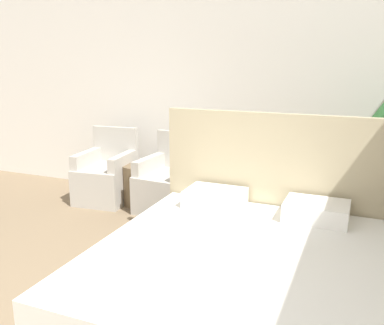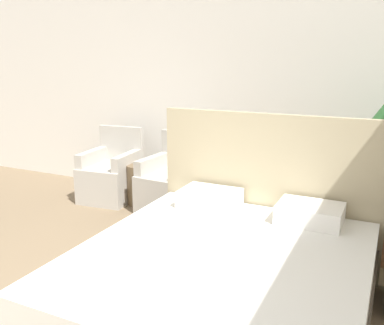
# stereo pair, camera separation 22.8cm
# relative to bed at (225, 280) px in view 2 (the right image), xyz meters

# --- Properties ---
(wall_back) EXTENTS (10.00, 0.06, 2.90)m
(wall_back) POSITION_rel_bed_xyz_m (-1.03, 2.37, 1.15)
(wall_back) COLOR white
(wall_back) RESTS_ON ground_plane
(bed) EXTENTS (1.85, 2.04, 1.30)m
(bed) POSITION_rel_bed_xyz_m (0.00, 0.00, 0.00)
(bed) COLOR #4C4238
(bed) RESTS_ON ground_plane
(armchair_near_window_left) EXTENTS (0.65, 0.72, 0.88)m
(armchair_near_window_left) POSITION_rel_bed_xyz_m (-2.22, 1.78, -0.02)
(armchair_near_window_left) COLOR #B7B2A8
(armchair_near_window_left) RESTS_ON ground_plane
(armchair_near_window_right) EXTENTS (0.64, 0.71, 0.88)m
(armchair_near_window_right) POSITION_rel_bed_xyz_m (-1.36, 1.78, -0.02)
(armchair_near_window_right) COLOR #B7B2A8
(armchair_near_window_right) RESTS_ON ground_plane
(side_table) EXTENTS (0.36, 0.36, 0.48)m
(side_table) POSITION_rel_bed_xyz_m (-1.79, 1.80, -0.06)
(side_table) COLOR brown
(side_table) RESTS_ON ground_plane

